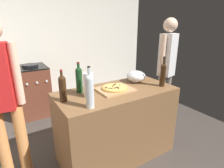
# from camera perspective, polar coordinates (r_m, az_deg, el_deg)

# --- Properties ---
(ground_plane) EXTENTS (4.40, 3.39, 0.02)m
(ground_plane) POSITION_cam_1_polar(r_m,az_deg,el_deg) (2.98, -9.65, -14.90)
(ground_plane) COLOR #3F3833
(kitchen_wall_rear) EXTENTS (4.40, 0.10, 2.60)m
(kitchen_wall_rear) POSITION_cam_1_polar(r_m,az_deg,el_deg) (3.89, -19.21, 12.89)
(kitchen_wall_rear) COLOR silver
(kitchen_wall_rear) RESTS_ON ground_plane
(counter) EXTENTS (1.39, 0.67, 0.88)m
(counter) POSITION_cam_1_polar(r_m,az_deg,el_deg) (2.29, 1.36, -12.42)
(counter) COLOR brown
(counter) RESTS_ON ground_plane
(cutting_board) EXTENTS (0.40, 0.32, 0.02)m
(cutting_board) POSITION_cam_1_polar(r_m,az_deg,el_deg) (2.10, 0.92, -1.72)
(cutting_board) COLOR tan
(cutting_board) RESTS_ON counter
(pizza) EXTENTS (0.30, 0.30, 0.03)m
(pizza) POSITION_cam_1_polar(r_m,az_deg,el_deg) (2.09, 0.91, -1.18)
(pizza) COLOR tan
(pizza) RESTS_ON cutting_board
(mixing_bowl) EXTENTS (0.25, 0.25, 0.15)m
(mixing_bowl) POSITION_cam_1_polar(r_m,az_deg,el_deg) (2.40, 7.56, 2.42)
(mixing_bowl) COLOR #B2B2B7
(mixing_bowl) RESTS_ON counter
(paper_towel_roll) EXTENTS (0.10, 0.10, 0.26)m
(paper_towel_roll) POSITION_cam_1_polar(r_m,az_deg,el_deg) (1.89, -7.44, -0.32)
(paper_towel_roll) COLOR white
(paper_towel_roll) RESTS_ON counter
(wine_bottle_green) EXTENTS (0.07, 0.07, 0.32)m
(wine_bottle_green) POSITION_cam_1_polar(r_m,az_deg,el_deg) (1.83, -15.32, -1.04)
(wine_bottle_green) COLOR #331E0F
(wine_bottle_green) RESTS_ON counter
(wine_bottle_amber) EXTENTS (0.07, 0.07, 0.37)m
(wine_bottle_amber) POSITION_cam_1_polar(r_m,az_deg,el_deg) (2.28, 15.72, 3.13)
(wine_bottle_amber) COLOR #331E0F
(wine_bottle_amber) RESTS_ON counter
(wine_bottle_clear) EXTENTS (0.07, 0.07, 0.35)m
(wine_bottle_clear) POSITION_cam_1_polar(r_m,az_deg,el_deg) (2.02, -10.34, 1.63)
(wine_bottle_clear) COLOR #143819
(wine_bottle_clear) RESTS_ON counter
(wine_bottle_dark) EXTENTS (0.08, 0.08, 0.39)m
(wine_bottle_dark) POSITION_cam_1_polar(r_m,az_deg,el_deg) (1.63, -7.05, -1.86)
(wine_bottle_dark) COLOR silver
(wine_bottle_dark) RESTS_ON counter
(stove) EXTENTS (0.61, 0.62, 0.94)m
(stove) POSITION_cam_1_polar(r_m,az_deg,el_deg) (3.59, -24.16, -2.04)
(stove) COLOR brown
(stove) RESTS_ON ground_plane
(person_in_stripes) EXTENTS (0.36, 0.24, 1.68)m
(person_in_stripes) POSITION_cam_1_polar(r_m,az_deg,el_deg) (2.01, -31.14, -3.19)
(person_in_stripes) COLOR #D88C4C
(person_in_stripes) RESTS_ON ground_plane
(person_in_red) EXTENTS (0.37, 0.24, 1.70)m
(person_in_red) POSITION_cam_1_polar(r_m,az_deg,el_deg) (2.93, 16.75, 5.19)
(person_in_red) COLOR slate
(person_in_red) RESTS_ON ground_plane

